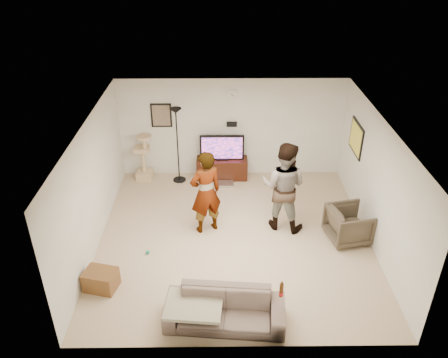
{
  "coord_description": "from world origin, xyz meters",
  "views": [
    {
      "loc": [
        -0.29,
        -7.46,
        5.68
      ],
      "look_at": [
        -0.21,
        0.2,
        1.28
      ],
      "focal_mm": 36.16,
      "sensor_mm": 36.0,
      "label": 1
    }
  ],
  "objects_px": {
    "cat_tree": "(143,157)",
    "beer_bottle": "(281,290)",
    "side_table": "(101,280)",
    "person_right": "(283,187)",
    "sofa": "(225,309)",
    "floor_lamp": "(178,146)",
    "tv": "(222,147)",
    "armchair": "(349,224)",
    "person_left": "(206,193)",
    "tv_stand": "(222,168)"
  },
  "relations": [
    {
      "from": "floor_lamp",
      "to": "beer_bottle",
      "type": "xyz_separation_m",
      "value": [
        1.97,
        -4.63,
        -0.27
      ]
    },
    {
      "from": "beer_bottle",
      "to": "tv",
      "type": "bearing_deg",
      "value": 100.66
    },
    {
      "from": "floor_lamp",
      "to": "person_left",
      "type": "xyz_separation_m",
      "value": [
        0.73,
        -2.09,
        -0.04
      ]
    },
    {
      "from": "person_left",
      "to": "person_right",
      "type": "distance_m",
      "value": 1.59
    },
    {
      "from": "armchair",
      "to": "beer_bottle",
      "type": "bearing_deg",
      "value": 131.3
    },
    {
      "from": "tv_stand",
      "to": "tv",
      "type": "distance_m",
      "value": 0.58
    },
    {
      "from": "tv_stand",
      "to": "armchair",
      "type": "height_order",
      "value": "armchair"
    },
    {
      "from": "cat_tree",
      "to": "beer_bottle",
      "type": "relative_size",
      "value": 4.85
    },
    {
      "from": "beer_bottle",
      "to": "side_table",
      "type": "height_order",
      "value": "beer_bottle"
    },
    {
      "from": "cat_tree",
      "to": "side_table",
      "type": "height_order",
      "value": "cat_tree"
    },
    {
      "from": "tv",
      "to": "sofa",
      "type": "height_order",
      "value": "tv"
    },
    {
      "from": "tv_stand",
      "to": "side_table",
      "type": "bearing_deg",
      "value": -118.7
    },
    {
      "from": "person_left",
      "to": "beer_bottle",
      "type": "height_order",
      "value": "person_left"
    },
    {
      "from": "floor_lamp",
      "to": "sofa",
      "type": "xyz_separation_m",
      "value": [
        1.09,
        -4.63,
        -0.67
      ]
    },
    {
      "from": "person_right",
      "to": "armchair",
      "type": "relative_size",
      "value": 2.44
    },
    {
      "from": "sofa",
      "to": "armchair",
      "type": "bearing_deg",
      "value": 46.09
    },
    {
      "from": "side_table",
      "to": "armchair",
      "type": "bearing_deg",
      "value": 16.27
    },
    {
      "from": "person_right",
      "to": "beer_bottle",
      "type": "relative_size",
      "value": 7.77
    },
    {
      "from": "person_left",
      "to": "armchair",
      "type": "relative_size",
      "value": 2.29
    },
    {
      "from": "person_left",
      "to": "floor_lamp",
      "type": "bearing_deg",
      "value": -95.67
    },
    {
      "from": "cat_tree",
      "to": "side_table",
      "type": "distance_m",
      "value": 3.95
    },
    {
      "from": "tv",
      "to": "armchair",
      "type": "xyz_separation_m",
      "value": [
        2.54,
        -2.58,
        -0.48
      ]
    },
    {
      "from": "beer_bottle",
      "to": "side_table",
      "type": "relative_size",
      "value": 0.45
    },
    {
      "from": "beer_bottle",
      "to": "tv_stand",
      "type": "bearing_deg",
      "value": 100.66
    },
    {
      "from": "person_left",
      "to": "cat_tree",
      "type": "bearing_deg",
      "value": -78.61
    },
    {
      "from": "cat_tree",
      "to": "person_left",
      "type": "bearing_deg",
      "value": -53.65
    },
    {
      "from": "cat_tree",
      "to": "beer_bottle",
      "type": "distance_m",
      "value": 5.53
    },
    {
      "from": "tv",
      "to": "armchair",
      "type": "relative_size",
      "value": 1.36
    },
    {
      "from": "floor_lamp",
      "to": "cat_tree",
      "type": "relative_size",
      "value": 1.58
    },
    {
      "from": "tv",
      "to": "cat_tree",
      "type": "xyz_separation_m",
      "value": [
        -1.96,
        -0.02,
        -0.24
      ]
    },
    {
      "from": "person_right",
      "to": "sofa",
      "type": "distance_m",
      "value": 3.02
    },
    {
      "from": "floor_lamp",
      "to": "beer_bottle",
      "type": "relative_size",
      "value": 7.64
    },
    {
      "from": "cat_tree",
      "to": "armchair",
      "type": "xyz_separation_m",
      "value": [
        4.49,
        -2.55,
        -0.24
      ]
    },
    {
      "from": "armchair",
      "to": "person_left",
      "type": "bearing_deg",
      "value": 71.1
    },
    {
      "from": "beer_bottle",
      "to": "floor_lamp",
      "type": "bearing_deg",
      "value": 113.03
    },
    {
      "from": "tv",
      "to": "person_right",
      "type": "height_order",
      "value": "person_right"
    },
    {
      "from": "sofa",
      "to": "armchair",
      "type": "xyz_separation_m",
      "value": [
        2.52,
        2.18,
        0.08
      ]
    },
    {
      "from": "tv",
      "to": "person_left",
      "type": "relative_size",
      "value": 0.59
    },
    {
      "from": "person_left",
      "to": "person_right",
      "type": "xyz_separation_m",
      "value": [
        1.58,
        0.12,
        0.06
      ]
    },
    {
      "from": "floor_lamp",
      "to": "person_right",
      "type": "distance_m",
      "value": 3.04
    },
    {
      "from": "tv",
      "to": "floor_lamp",
      "type": "distance_m",
      "value": 1.09
    },
    {
      "from": "floor_lamp",
      "to": "cat_tree",
      "type": "xyz_separation_m",
      "value": [
        -0.88,
        0.1,
        -0.35
      ]
    },
    {
      "from": "person_left",
      "to": "beer_bottle",
      "type": "distance_m",
      "value": 2.84
    },
    {
      "from": "tv",
      "to": "beer_bottle",
      "type": "bearing_deg",
      "value": -79.34
    },
    {
      "from": "side_table",
      "to": "cat_tree",
      "type": "bearing_deg",
      "value": 87.01
    },
    {
      "from": "tv_stand",
      "to": "tv",
      "type": "bearing_deg",
      "value": 0.0
    },
    {
      "from": "tv_stand",
      "to": "person_left",
      "type": "distance_m",
      "value": 2.34
    },
    {
      "from": "tv_stand",
      "to": "floor_lamp",
      "type": "relative_size",
      "value": 0.66
    },
    {
      "from": "tv",
      "to": "side_table",
      "type": "xyz_separation_m",
      "value": [
        -2.16,
        -3.95,
        -0.66
      ]
    },
    {
      "from": "tv",
      "to": "person_right",
      "type": "distance_m",
      "value": 2.44
    }
  ]
}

